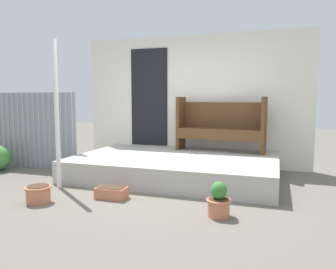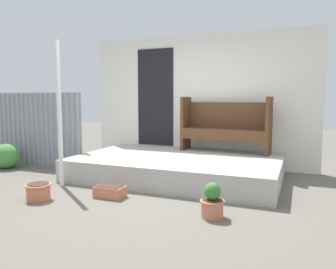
% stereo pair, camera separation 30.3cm
% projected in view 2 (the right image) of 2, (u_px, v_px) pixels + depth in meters
% --- Properties ---
extents(ground_plane, '(24.00, 24.00, 0.00)m').
position_uv_depth(ground_plane, '(150.00, 194.00, 4.64)').
color(ground_plane, '#666056').
extents(porch_slab, '(3.38, 2.21, 0.36)m').
position_uv_depth(porch_slab, '(178.00, 167.00, 5.63)').
color(porch_slab, '#B2AFA8').
rests_on(porch_slab, ground_plane).
extents(house_wall, '(4.58, 0.08, 2.60)m').
position_uv_depth(house_wall, '(196.00, 101.00, 6.57)').
color(house_wall, white).
rests_on(house_wall, ground_plane).
extents(fence_corrugated, '(2.47, 0.05, 1.46)m').
position_uv_depth(fence_corrugated, '(31.00, 129.00, 6.61)').
color(fence_corrugated, gray).
rests_on(fence_corrugated, ground_plane).
extents(support_post, '(0.07, 0.07, 2.21)m').
position_uv_depth(support_post, '(59.00, 115.00, 4.95)').
color(support_post, white).
rests_on(support_post, ground_plane).
extents(bench, '(1.66, 0.53, 1.02)m').
position_uv_depth(bench, '(225.00, 124.00, 6.04)').
color(bench, '#54331C').
rests_on(bench, porch_slab).
extents(flower_pot_left, '(0.34, 0.34, 0.22)m').
position_uv_depth(flower_pot_left, '(38.00, 191.00, 4.34)').
color(flower_pot_left, '#C67251').
rests_on(flower_pot_left, ground_plane).
extents(flower_pot_middle, '(0.29, 0.29, 0.41)m').
position_uv_depth(flower_pot_middle, '(212.00, 202.00, 3.69)').
color(flower_pot_middle, '#C67251').
rests_on(flower_pot_middle, ground_plane).
extents(planter_box_rect, '(0.41, 0.23, 0.16)m').
position_uv_depth(planter_box_rect, '(110.00, 192.00, 4.47)').
color(planter_box_rect, '#C67251').
rests_on(planter_box_rect, ground_plane).
extents(shrub_by_fence, '(0.54, 0.49, 0.47)m').
position_uv_depth(shrub_by_fence, '(6.00, 156.00, 6.33)').
color(shrub_by_fence, '#478C3D').
rests_on(shrub_by_fence, ground_plane).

